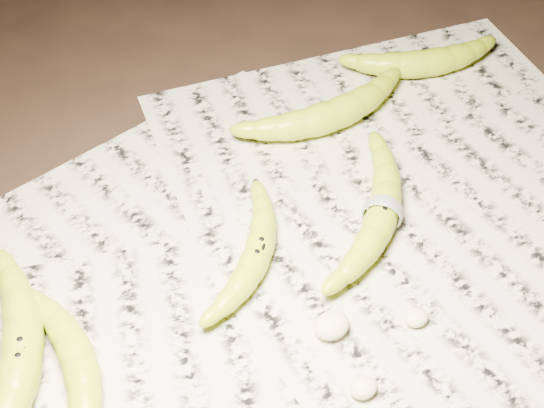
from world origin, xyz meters
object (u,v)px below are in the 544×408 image
banana_left_a (20,356)px  banana_taped (383,211)px  banana_upper_b (426,61)px  banana_center (257,252)px  banana_left_b (79,362)px  banana_upper_a (332,113)px

banana_left_a → banana_taped: 0.41m
banana_left_a → banana_upper_b: bearing=-50.6°
banana_left_a → banana_center: size_ratio=1.34×
banana_upper_b → banana_left_b: bearing=-141.6°
banana_center → banana_upper_a: 0.24m
banana_left_a → banana_left_b: bearing=-101.0°
banana_left_b → banana_taped: bearing=-81.4°
banana_taped → banana_upper_b: banana_upper_b is taller
banana_taped → banana_upper_a: banana_upper_a is taller
banana_left_a → banana_center: (0.26, -0.00, -0.00)m
banana_left_b → banana_upper_b: (0.59, 0.20, 0.00)m
banana_upper_a → banana_taped: bearing=-102.8°
banana_upper_a → banana_upper_b: bearing=10.8°
banana_taped → banana_left_a: bearing=134.5°
banana_left_a → banana_left_b: banana_left_a is taller
banana_upper_a → banana_left_b: bearing=-154.7°
banana_left_b → banana_center: size_ratio=1.03×
banana_upper_a → banana_left_a: bearing=-160.4°
banana_left_a → banana_taped: (0.41, -0.02, -0.00)m
banana_center → banana_upper_b: 0.41m
banana_left_a → banana_upper_b: (0.63, 0.17, -0.00)m
banana_left_a → banana_taped: size_ratio=1.06×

